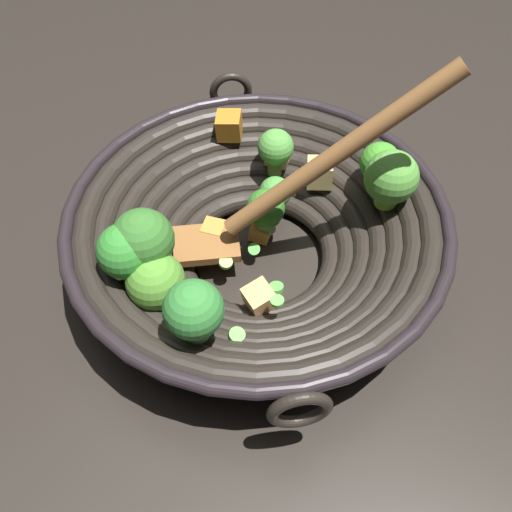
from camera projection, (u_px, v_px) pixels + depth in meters
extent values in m
plane|color=#28231E|center=(257.00, 264.00, 0.63)|extent=(4.00, 4.00, 0.00)
cylinder|color=black|center=(257.00, 262.00, 0.63)|extent=(0.14, 0.14, 0.01)
torus|color=black|center=(257.00, 254.00, 0.62)|extent=(0.19, 0.19, 0.02)
torus|color=black|center=(257.00, 249.00, 0.61)|extent=(0.22, 0.22, 0.02)
torus|color=black|center=(257.00, 243.00, 0.60)|extent=(0.26, 0.26, 0.02)
torus|color=black|center=(257.00, 238.00, 0.60)|extent=(0.29, 0.29, 0.02)
torus|color=black|center=(257.00, 232.00, 0.59)|extent=(0.32, 0.32, 0.02)
torus|color=black|center=(257.00, 227.00, 0.58)|extent=(0.35, 0.35, 0.02)
torus|color=black|center=(257.00, 221.00, 0.58)|extent=(0.38, 0.38, 0.02)
torus|color=black|center=(257.00, 215.00, 0.57)|extent=(0.40, 0.40, 0.01)
torus|color=black|center=(231.00, 92.00, 0.70)|extent=(0.04, 0.05, 0.05)
torus|color=black|center=(300.00, 410.00, 0.44)|extent=(0.04, 0.05, 0.05)
cylinder|color=#59943F|center=(160.00, 298.00, 0.54)|extent=(0.03, 0.03, 0.01)
sphere|color=#539430|center=(156.00, 281.00, 0.52)|extent=(0.06, 0.06, 0.06)
cylinder|color=#7AA443|center=(275.00, 166.00, 0.66)|extent=(0.02, 0.02, 0.02)
sphere|color=#54A041|center=(276.00, 147.00, 0.63)|extent=(0.04, 0.04, 0.04)
cylinder|color=#65964C|center=(197.00, 329.00, 0.49)|extent=(0.03, 0.03, 0.02)
sphere|color=#358437|center=(193.00, 310.00, 0.46)|extent=(0.05, 0.05, 0.05)
cylinder|color=#5D9542|center=(376.00, 180.00, 0.62)|extent=(0.02, 0.02, 0.02)
sphere|color=green|center=(380.00, 162.00, 0.60)|extent=(0.04, 0.04, 0.04)
cylinder|color=#73AC46|center=(131.00, 270.00, 0.54)|extent=(0.03, 0.03, 0.02)
sphere|color=#32892F|center=(125.00, 251.00, 0.51)|extent=(0.05, 0.05, 0.05)
cylinder|color=#7AAD4A|center=(149.00, 263.00, 0.55)|extent=(0.03, 0.03, 0.03)
sphere|color=#36732B|center=(143.00, 240.00, 0.52)|extent=(0.06, 0.06, 0.06)
cylinder|color=#7CB43C|center=(386.00, 198.00, 0.59)|extent=(0.03, 0.03, 0.02)
sphere|color=#57A23D|center=(391.00, 177.00, 0.57)|extent=(0.06, 0.06, 0.06)
cylinder|color=#6B9E4B|center=(275.00, 206.00, 0.64)|extent=(0.01, 0.01, 0.01)
sphere|color=#4C9A3F|center=(275.00, 192.00, 0.63)|extent=(0.04, 0.04, 0.04)
cylinder|color=#76AF56|center=(265.00, 225.00, 0.62)|extent=(0.03, 0.03, 0.02)
sphere|color=#357926|center=(266.00, 208.00, 0.60)|extent=(0.04, 0.04, 0.04)
cube|color=tan|center=(278.00, 152.00, 0.65)|extent=(0.03, 0.04, 0.03)
cube|color=orange|center=(214.00, 233.00, 0.61)|extent=(0.03, 0.03, 0.02)
cube|color=#C47923|center=(229.00, 126.00, 0.66)|extent=(0.04, 0.04, 0.03)
cube|color=tan|center=(320.00, 173.00, 0.63)|extent=(0.04, 0.04, 0.03)
cube|color=gold|center=(261.00, 230.00, 0.63)|extent=(0.03, 0.03, 0.03)
cube|color=#E7AD62|center=(259.00, 298.00, 0.55)|extent=(0.03, 0.04, 0.03)
cylinder|color=#99D166|center=(229.00, 265.00, 0.58)|extent=(0.02, 0.02, 0.01)
cylinder|color=#99D166|center=(120.00, 273.00, 0.51)|extent=(0.01, 0.01, 0.01)
cylinder|color=#56B247|center=(251.00, 248.00, 0.61)|extent=(0.02, 0.02, 0.01)
cylinder|color=#6BC651|center=(277.00, 301.00, 0.52)|extent=(0.02, 0.02, 0.00)
cylinder|color=#6BC651|center=(237.00, 335.00, 0.51)|extent=(0.02, 0.02, 0.01)
cylinder|color=#99D166|center=(158.00, 258.00, 0.57)|extent=(0.02, 0.02, 0.01)
cylinder|color=#56B247|center=(276.00, 288.00, 0.55)|extent=(0.02, 0.02, 0.01)
cube|color=brown|center=(206.00, 244.00, 0.60)|extent=(0.08, 0.09, 0.01)
cylinder|color=#946235|center=(334.00, 156.00, 0.52)|extent=(0.14, 0.18, 0.19)
sphere|color=silver|center=(319.00, 117.00, 0.77)|extent=(0.04, 0.04, 0.04)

